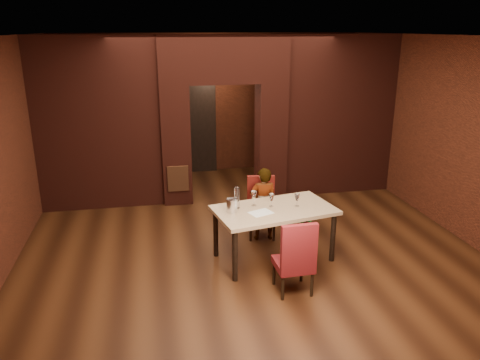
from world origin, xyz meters
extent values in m
plane|color=#432310|center=(0.00, 0.00, 0.00)|extent=(8.00, 8.00, 0.00)
cube|color=silver|center=(0.00, 0.00, 3.20)|extent=(7.00, 8.00, 0.04)
cube|color=maroon|center=(0.00, 4.00, 1.60)|extent=(7.00, 0.04, 3.20)
cube|color=maroon|center=(0.00, -4.00, 1.60)|extent=(7.00, 0.04, 3.20)
cube|color=maroon|center=(-3.50, 0.00, 1.60)|extent=(0.04, 8.00, 3.20)
cube|color=maroon|center=(3.50, 0.00, 1.60)|extent=(0.04, 8.00, 3.20)
cube|color=maroon|center=(-0.95, 2.00, 1.15)|extent=(0.55, 0.55, 2.30)
cube|color=maroon|center=(0.95, 2.00, 1.15)|extent=(0.55, 0.55, 2.30)
cube|color=maroon|center=(0.00, 2.00, 2.75)|extent=(2.45, 0.55, 0.90)
cube|color=maroon|center=(-2.36, 2.00, 1.60)|extent=(2.28, 0.35, 3.20)
cube|color=maroon|center=(2.36, 2.00, 1.60)|extent=(2.28, 0.35, 3.20)
cube|color=#AB5C31|center=(-0.95, 1.71, 0.55)|extent=(0.40, 0.03, 0.50)
cube|color=black|center=(-0.40, 3.94, 1.05)|extent=(0.90, 0.08, 2.10)
cube|color=black|center=(-0.40, 3.90, 1.05)|extent=(1.02, 0.04, 2.22)
cube|color=tan|center=(0.29, -0.77, 0.40)|extent=(1.87, 1.27, 0.80)
cube|color=maroon|center=(0.30, 0.04, 0.50)|extent=(0.51, 0.51, 0.99)
cube|color=maroon|center=(0.30, -1.69, 0.51)|extent=(0.48, 0.48, 1.02)
imported|color=beige|center=(0.30, -0.07, 0.61)|extent=(0.45, 0.31, 1.21)
cube|color=white|center=(0.06, -0.90, 0.81)|extent=(0.38, 0.33, 0.00)
cylinder|color=silver|center=(-0.34, -0.78, 0.90)|extent=(0.16, 0.16, 0.20)
cylinder|color=white|center=(-0.24, -0.64, 0.97)|extent=(0.08, 0.08, 0.33)
imported|color=#336227|center=(1.07, 0.10, 0.22)|extent=(0.51, 0.48, 0.44)
camera|label=1|loc=(-1.42, -6.89, 3.32)|focal=35.00mm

